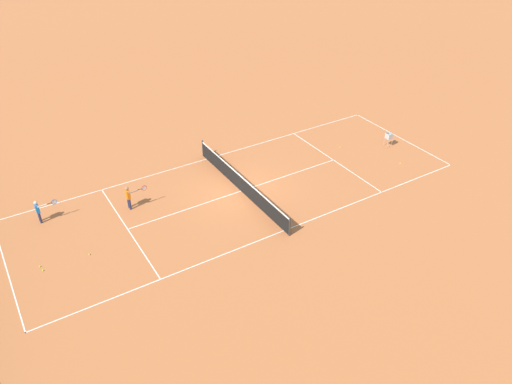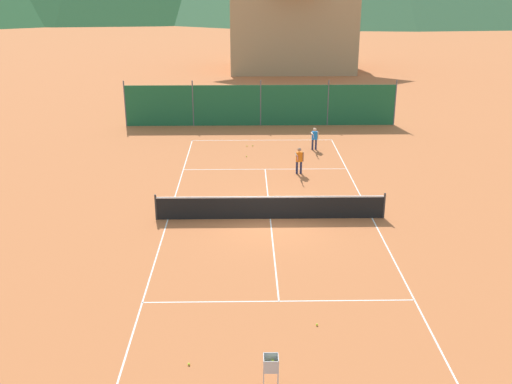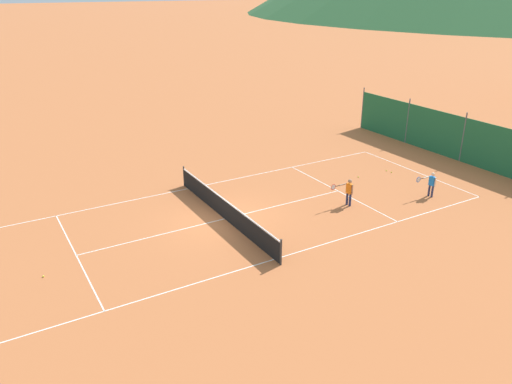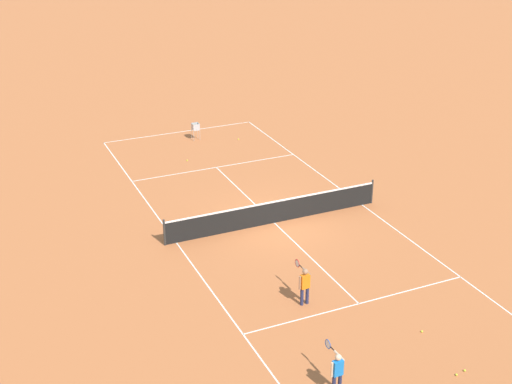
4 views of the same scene
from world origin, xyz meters
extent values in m
plane|color=#BC6638|center=(0.00, 0.00, 0.00)|extent=(600.00, 600.00, 0.00)
cube|color=white|center=(0.00, 11.90, 0.00)|extent=(8.25, 0.05, 0.01)
cube|color=white|center=(-4.10, 0.00, 0.00)|extent=(0.05, 23.85, 0.01)
cube|color=white|center=(4.10, 0.00, 0.00)|extent=(0.05, 23.85, 0.01)
cube|color=white|center=(0.00, 6.40, 0.00)|extent=(8.20, 0.05, 0.01)
cube|color=white|center=(0.00, -6.40, 0.00)|extent=(8.20, 0.05, 0.01)
cube|color=white|center=(0.00, 0.00, 0.00)|extent=(0.05, 12.80, 0.01)
cylinder|color=#2D2D2D|center=(-4.55, 0.00, 0.53)|extent=(0.08, 0.08, 1.06)
cylinder|color=#2D2D2D|center=(4.55, 0.00, 0.53)|extent=(0.08, 0.08, 1.06)
cube|color=black|center=(0.00, 0.00, 0.46)|extent=(9.10, 0.02, 0.91)
cube|color=white|center=(0.00, 0.00, 0.93)|extent=(9.10, 0.04, 0.06)
cube|color=#1E6038|center=(0.00, 15.50, 1.30)|extent=(17.20, 0.04, 2.60)
cylinder|color=#59595E|center=(-8.60, 15.50, 1.45)|extent=(0.08, 0.08, 2.90)
cylinder|color=#59595E|center=(-4.30, 15.50, 1.45)|extent=(0.08, 0.08, 2.90)
cylinder|color=#59595E|center=(0.00, 15.50, 1.45)|extent=(0.08, 0.08, 2.90)
cylinder|color=#59595E|center=(4.30, 15.50, 1.45)|extent=(0.08, 0.08, 2.90)
cylinder|color=#59595E|center=(8.60, 15.50, 1.45)|extent=(0.08, 0.08, 2.90)
cylinder|color=#23284C|center=(2.93, 9.85, 0.29)|extent=(0.10, 0.10, 0.59)
cylinder|color=#23284C|center=(2.74, 9.85, 0.29)|extent=(0.10, 0.10, 0.59)
cube|color=blue|center=(2.84, 9.85, 0.81)|extent=(0.29, 0.17, 0.45)
sphere|color=beige|center=(2.84, 9.85, 1.16)|extent=(0.18, 0.18, 0.18)
cylinder|color=beige|center=(3.02, 9.86, 0.81)|extent=(0.07, 0.07, 0.45)
cylinder|color=beige|center=(2.67, 9.62, 0.99)|extent=(0.08, 0.46, 0.07)
cylinder|color=black|center=(2.68, 9.29, 0.99)|extent=(0.04, 0.21, 0.03)
torus|color=#1E4CB2|center=(2.69, 9.04, 0.99)|extent=(0.03, 0.28, 0.28)
cylinder|color=silver|center=(2.69, 9.04, 0.99)|extent=(0.01, 0.25, 0.25)
cylinder|color=#23284C|center=(1.73, 5.69, 0.31)|extent=(0.11, 0.11, 0.62)
cylinder|color=#23284C|center=(1.53, 5.68, 0.31)|extent=(0.11, 0.11, 0.62)
cube|color=orange|center=(1.63, 5.69, 0.86)|extent=(0.31, 0.18, 0.48)
sphere|color=#A37556|center=(1.63, 5.69, 1.22)|extent=(0.19, 0.19, 0.19)
cylinder|color=#A37556|center=(1.82, 5.70, 0.86)|extent=(0.07, 0.07, 0.48)
cylinder|color=#A37556|center=(1.45, 5.44, 1.04)|extent=(0.09, 0.48, 0.07)
cylinder|color=black|center=(1.47, 5.09, 1.04)|extent=(0.04, 0.22, 0.03)
torus|color=red|center=(1.48, 4.84, 1.04)|extent=(0.04, 0.28, 0.28)
cylinder|color=silver|center=(1.48, 4.84, 1.04)|extent=(0.02, 0.25, 0.25)
sphere|color=#CCE033|center=(-0.57, 10.62, 0.03)|extent=(0.07, 0.07, 0.07)
sphere|color=#CCE033|center=(-2.44, -9.47, 0.03)|extent=(0.07, 0.07, 0.07)
sphere|color=#CCE033|center=(-0.92, 8.54, 0.03)|extent=(0.07, 0.07, 0.07)
sphere|color=#CCE033|center=(0.99, -7.74, 0.03)|extent=(0.07, 0.07, 0.07)
sphere|color=#CCE033|center=(-0.90, 10.56, 0.03)|extent=(0.07, 0.07, 0.07)
cylinder|color=#B7B7BC|center=(-0.58, -10.57, 0.28)|extent=(0.02, 0.02, 0.55)
cylinder|color=#B7B7BC|center=(-0.24, -10.57, 0.28)|extent=(0.02, 0.02, 0.55)
cylinder|color=#B7B7BC|center=(-0.58, -10.23, 0.28)|extent=(0.02, 0.02, 0.55)
cylinder|color=#B7B7BC|center=(-0.24, -10.23, 0.28)|extent=(0.02, 0.02, 0.55)
cube|color=#B7B7BC|center=(-0.41, -10.40, 0.56)|extent=(0.34, 0.34, 0.02)
cube|color=#B7B7BC|center=(-0.41, -10.57, 0.72)|extent=(0.34, 0.02, 0.34)
cube|color=#B7B7BC|center=(-0.41, -10.23, 0.72)|extent=(0.34, 0.02, 0.34)
cube|color=#B7B7BC|center=(-0.58, -10.40, 0.72)|extent=(0.02, 0.34, 0.34)
cube|color=#B7B7BC|center=(-0.24, -10.40, 0.72)|extent=(0.02, 0.34, 0.34)
sphere|color=#CCE033|center=(-0.37, -10.49, 0.60)|extent=(0.07, 0.07, 0.07)
sphere|color=#CCE033|center=(-0.40, -10.31, 0.60)|extent=(0.07, 0.07, 0.07)
sphere|color=#CCE033|center=(-0.52, -10.48, 0.60)|extent=(0.07, 0.07, 0.07)
sphere|color=#CCE033|center=(-0.39, -10.38, 0.60)|extent=(0.07, 0.07, 0.07)
sphere|color=#CCE033|center=(-0.35, -10.47, 0.60)|extent=(0.07, 0.07, 0.07)
sphere|color=#CCE033|center=(-0.47, -10.35, 0.60)|extent=(0.07, 0.07, 0.07)
sphere|color=#CCE033|center=(-0.42, -10.47, 0.66)|extent=(0.07, 0.07, 0.07)
sphere|color=#CCE033|center=(-0.39, -10.53, 0.66)|extent=(0.07, 0.07, 0.07)
sphere|color=#CCE033|center=(-0.33, -10.51, 0.66)|extent=(0.07, 0.07, 0.07)
sphere|color=#CCE033|center=(-0.36, -10.32, 0.66)|extent=(0.07, 0.07, 0.07)
sphere|color=#CCE033|center=(-0.48, -10.33, 0.66)|extent=(0.07, 0.07, 0.07)
sphere|color=#CCE033|center=(-0.35, -10.41, 0.66)|extent=(0.07, 0.07, 0.07)
sphere|color=#CCE033|center=(-0.36, -10.30, 0.71)|extent=(0.07, 0.07, 0.07)
sphere|color=#CCE033|center=(-0.40, -10.50, 0.71)|extent=(0.07, 0.07, 0.07)
sphere|color=#CCE033|center=(-0.53, -10.36, 0.71)|extent=(0.07, 0.07, 0.07)
sphere|color=#CCE033|center=(-0.32, -10.37, 0.71)|extent=(0.07, 0.07, 0.07)
cube|color=tan|center=(3.67, 39.14, 4.00)|extent=(12.00, 9.00, 8.00)
camera|label=1|loc=(-19.59, 11.19, 14.91)|focal=35.00mm
camera|label=2|loc=(-0.97, -22.12, 9.31)|focal=42.00mm
camera|label=3|loc=(17.91, -8.90, 9.62)|focal=35.00mm
camera|label=4|loc=(11.06, 22.91, 12.83)|focal=50.00mm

